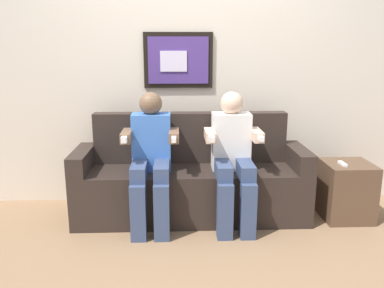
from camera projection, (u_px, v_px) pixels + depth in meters
ground_plane at (193, 231)px, 3.26m from camera, size 5.72×5.72×0.00m
back_wall_assembly at (189, 65)px, 3.69m from camera, size 4.40×0.10×2.60m
couch at (191, 182)px, 3.50m from camera, size 2.00×0.58×0.90m
person_on_left at (151, 155)px, 3.26m from camera, size 0.46×0.56×1.11m
person_on_right at (233, 154)px, 3.29m from camera, size 0.46×0.56×1.11m
side_table_right at (346, 191)px, 3.47m from camera, size 0.40×0.40×0.50m
spare_remote_on_table at (343, 164)px, 3.36m from camera, size 0.04×0.13×0.02m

